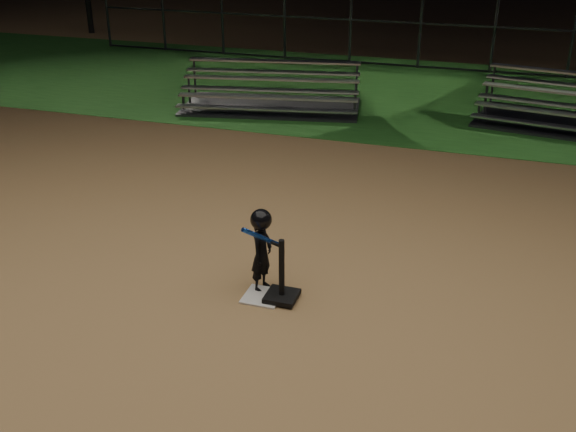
# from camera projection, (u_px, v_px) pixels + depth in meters

# --- Properties ---
(ground) EXTENTS (80.00, 80.00, 0.00)m
(ground) POSITION_uv_depth(u_px,v_px,m) (263.00, 297.00, 8.31)
(ground) COLOR #9B7446
(ground) RESTS_ON ground
(grass_strip) EXTENTS (60.00, 8.00, 0.01)m
(grass_strip) POSITION_uv_depth(u_px,v_px,m) (400.00, 94.00, 16.92)
(grass_strip) COLOR #1D511A
(grass_strip) RESTS_ON ground
(home_plate) EXTENTS (0.45, 0.45, 0.02)m
(home_plate) POSITION_uv_depth(u_px,v_px,m) (263.00, 296.00, 8.30)
(home_plate) COLOR beige
(home_plate) RESTS_ON ground
(batting_tee) EXTENTS (0.38, 0.38, 0.79)m
(batting_tee) POSITION_uv_depth(u_px,v_px,m) (282.00, 288.00, 8.18)
(batting_tee) COLOR black
(batting_tee) RESTS_ON home_plate
(child_batter) EXTENTS (0.42, 0.58, 1.08)m
(child_batter) POSITION_uv_depth(u_px,v_px,m) (262.00, 248.00, 8.25)
(child_batter) COLOR black
(child_batter) RESTS_ON ground
(bleacher_left) EXTENTS (4.31, 2.67, 0.98)m
(bleacher_left) POSITION_uv_depth(u_px,v_px,m) (271.00, 100.00, 15.67)
(bleacher_left) COLOR silver
(bleacher_left) RESTS_ON ground
(backstop_fence) EXTENTS (20.08, 0.08, 2.50)m
(backstop_fence) POSITION_uv_depth(u_px,v_px,m) (421.00, 23.00, 18.98)
(backstop_fence) COLOR #38383D
(backstop_fence) RESTS_ON ground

